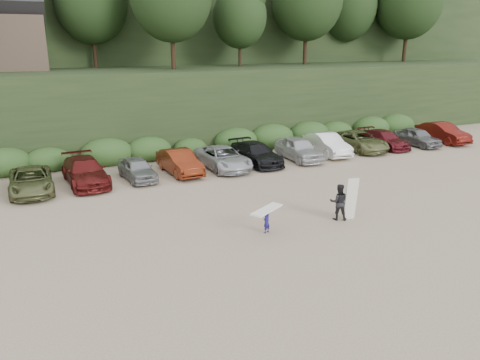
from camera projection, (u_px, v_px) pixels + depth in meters
ground at (279, 221)px, 22.02m from camera, size 120.00×120.00×0.00m
hillside_backdrop at (111, 11)px, 49.86m from camera, size 90.00×41.50×28.00m
parked_cars at (243, 155)px, 31.70m from camera, size 39.37×5.85×1.62m
child_surfer at (267, 217)px, 20.49m from camera, size 1.88×1.38×1.12m
adult_surfer at (340, 202)px, 22.00m from camera, size 1.33×0.99×2.07m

